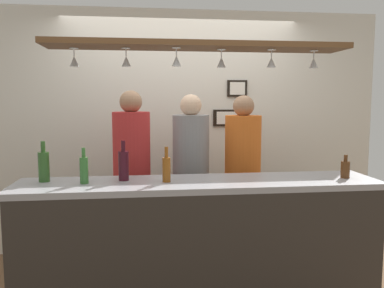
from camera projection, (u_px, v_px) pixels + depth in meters
name	position (u px, v px, depth m)	size (l,w,h in m)	color
back_wall	(181.00, 131.00, 4.34)	(4.40, 0.06, 2.60)	silver
bar_counter	(202.00, 232.00, 2.82)	(2.70, 0.55, 1.04)	#99999E
overhead_glass_rack	(199.00, 46.00, 2.88)	(2.20, 0.36, 0.04)	brown
hanging_wineglass_far_left	(74.00, 61.00, 2.84)	(0.07, 0.07, 0.13)	silver
hanging_wineglass_left	(126.00, 61.00, 2.84)	(0.07, 0.07, 0.13)	silver
hanging_wineglass_center_left	(176.00, 60.00, 2.82)	(0.07, 0.07, 0.13)	silver
hanging_wineglass_center	(221.00, 62.00, 2.92)	(0.07, 0.07, 0.13)	silver
hanging_wineglass_center_right	(271.00, 62.00, 2.92)	(0.07, 0.07, 0.13)	silver
hanging_wineglass_right	(314.00, 63.00, 2.99)	(0.07, 0.07, 0.13)	silver
person_left_red_shirt	(132.00, 166.00, 3.62)	(0.34, 0.34, 1.73)	#2D334C
person_middle_grey_shirt	(191.00, 167.00, 3.69)	(0.34, 0.34, 1.69)	#2D334C
person_right_orange_shirt	(243.00, 166.00, 3.75)	(0.34, 0.34, 1.69)	#2D334C
bottle_beer_amber_tall	(166.00, 168.00, 2.89)	(0.06, 0.06, 0.26)	brown
bottle_wine_dark_red	(124.00, 165.00, 2.94)	(0.08, 0.08, 0.30)	#380F19
bottle_beer_green_import	(84.00, 169.00, 2.83)	(0.06, 0.06, 0.26)	#336B2D
bottle_beer_brown_stubby	(345.00, 169.00, 3.04)	(0.07, 0.07, 0.18)	#512D14
bottle_champagne_green	(44.00, 166.00, 2.90)	(0.08, 0.08, 0.30)	#2D5623
picture_frame_upper_small	(237.00, 88.00, 4.32)	(0.22, 0.02, 0.18)	black
picture_frame_lower_pair	(227.00, 118.00, 4.34)	(0.30, 0.02, 0.18)	black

